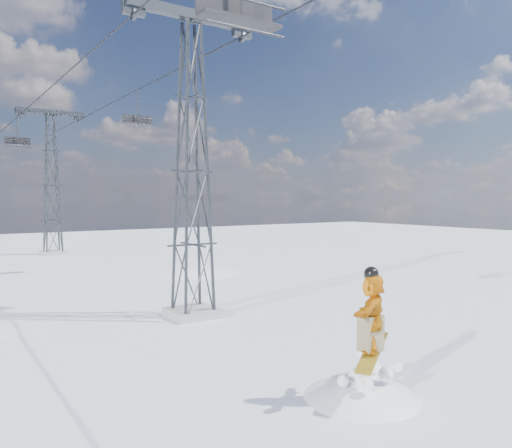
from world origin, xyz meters
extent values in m
plane|color=white|center=(0.00, 0.00, 0.00)|extent=(120.00, 120.00, 0.00)
sphere|color=white|center=(6.00, 18.00, -9.50)|extent=(20.00, 20.00, 20.00)
cube|color=#999999|center=(0.80, 8.00, 0.15)|extent=(1.80, 1.80, 0.30)
cube|color=#303438|center=(0.80, 8.00, 11.25)|extent=(5.00, 0.35, 0.35)
cube|color=#303438|center=(-1.40, 8.00, 11.05)|extent=(0.80, 0.25, 0.50)
cube|color=#303438|center=(3.00, 8.00, 11.05)|extent=(0.80, 0.25, 0.50)
cube|color=#999999|center=(0.80, 33.00, 0.15)|extent=(1.80, 1.80, 0.30)
cube|color=#303438|center=(0.80, 33.00, 11.25)|extent=(5.00, 0.35, 0.35)
cube|color=#303438|center=(-1.40, 33.00, 11.05)|extent=(0.80, 0.25, 0.50)
cube|color=#303438|center=(3.00, 33.00, 11.05)|extent=(0.80, 0.25, 0.50)
cylinder|color=black|center=(-1.40, 19.50, 10.85)|extent=(0.06, 51.00, 0.06)
cylinder|color=black|center=(3.00, 19.50, 10.85)|extent=(0.06, 51.00, 0.06)
cube|color=gold|center=(0.55, -1.35, 1.13)|extent=(1.68, 1.18, 0.48)
imported|color=#CE7309|center=(0.55, -1.35, 2.01)|extent=(1.63, 1.27, 1.72)
cube|color=olive|center=(0.55, -1.35, 1.55)|extent=(0.60, 0.57, 0.79)
sphere|color=black|center=(0.55, -1.35, 2.85)|extent=(0.32, 0.32, 0.32)
cube|color=black|center=(-1.40, 0.99, 8.58)|extent=(2.07, 0.47, 0.08)
cube|color=black|center=(-1.40, 1.22, 8.89)|extent=(2.07, 0.06, 0.57)
cylinder|color=black|center=(-1.40, 0.73, 8.32)|extent=(2.07, 0.06, 0.06)
cylinder|color=black|center=(-1.40, 0.68, 8.94)|extent=(2.07, 0.05, 0.05)
cylinder|color=black|center=(3.00, 19.49, 9.86)|extent=(0.07, 0.07, 1.98)
cube|color=black|center=(3.00, 19.49, 8.87)|extent=(1.80, 0.41, 0.07)
cube|color=black|center=(3.00, 19.69, 9.14)|extent=(1.80, 0.05, 0.50)
cylinder|color=black|center=(3.00, 19.26, 8.64)|extent=(1.80, 0.05, 0.05)
cylinder|color=black|center=(3.00, 19.22, 9.18)|extent=(1.80, 0.05, 0.05)
cylinder|color=black|center=(-1.40, 34.44, 9.81)|extent=(0.08, 0.08, 2.08)
cube|color=black|center=(-1.40, 34.44, 8.77)|extent=(1.90, 0.43, 0.08)
cube|color=black|center=(-1.40, 34.65, 9.05)|extent=(1.90, 0.06, 0.52)
cylinder|color=black|center=(-1.40, 34.20, 8.53)|extent=(1.90, 0.06, 0.06)
cylinder|color=black|center=(-1.40, 34.15, 9.10)|extent=(1.90, 0.05, 0.05)
camera|label=1|loc=(-7.55, -8.94, 4.51)|focal=35.00mm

